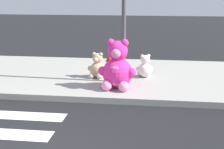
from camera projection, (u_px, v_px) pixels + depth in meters
The scene contains 6 objects.
sidewalk at pixel (92, 76), 9.75m from camera, with size 28.00×4.40×0.15m, color #9E9B93.
sign_pole at pixel (124, 18), 8.41m from camera, with size 0.56×0.11×3.20m.
plush_pink_large at pixel (117, 69), 8.16m from camera, with size 0.95×0.85×1.24m.
plush_red at pixel (109, 66), 9.77m from camera, with size 0.32×0.37×0.48m.
plush_tan at pixel (97, 67), 9.21m from camera, with size 0.54×0.50×0.72m.
plush_white at pixel (145, 68), 9.28m from camera, with size 0.49×0.47×0.65m.
Camera 1 is at (1.81, -4.07, 2.54)m, focal length 52.76 mm.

